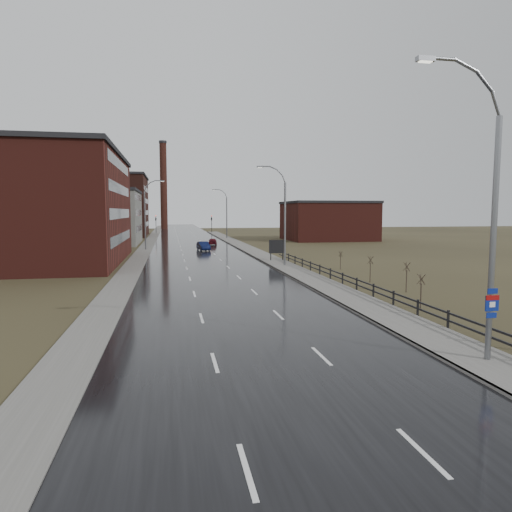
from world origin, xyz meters
name	(u,v)px	position (x,y,z in m)	size (l,w,h in m)	color
ground	(295,399)	(0.00, 0.00, 0.00)	(320.00, 320.00, 0.00)	#2D2819
road	(196,250)	(0.00, 60.00, 0.03)	(14.00, 300.00, 0.06)	black
sidewalk_right	(285,267)	(8.60, 35.00, 0.09)	(3.20, 180.00, 0.18)	#595651
curb_right	(272,267)	(7.08, 35.00, 0.09)	(0.16, 180.00, 0.18)	slate
sidewalk_left	(144,251)	(-8.20, 60.00, 0.06)	(2.40, 260.00, 0.12)	#595651
warehouse_near	(26,207)	(-20.99, 45.00, 6.76)	(22.44, 28.56, 13.50)	#471914
warehouse_mid	(96,217)	(-17.99, 78.00, 5.26)	(16.32, 20.40, 10.50)	slate
warehouse_far	(94,206)	(-22.99, 108.00, 7.76)	(26.52, 24.48, 15.50)	#331611
building_right	(328,221)	(30.30, 82.00, 4.26)	(18.36, 16.32, 8.50)	#471914
smokestack	(164,185)	(-6.00, 150.00, 15.50)	(2.70, 2.70, 30.70)	#331611
streetlight_main	(487,217)	(8.47, 2.00, 6.06)	(3.91, 0.29, 12.11)	slate
streetlight_right_mid	(282,215)	(8.50, 36.00, 5.84)	(3.36, 0.28, 11.35)	slate
streetlight_left	(147,214)	(-7.70, 62.00, 5.84)	(3.36, 0.28, 11.35)	slate
streetlight_right_far	(225,213)	(8.50, 90.00, 5.84)	(3.36, 0.28, 11.35)	slate
guardrail	(360,284)	(10.30, 18.31, 0.71)	(0.10, 53.05, 1.10)	black
shrub_c	(421,291)	(11.76, 12.16, 1.21)	(0.54, 0.57, 2.28)	#382D23
shrub_d	(407,276)	(13.98, 18.02, 1.25)	(0.56, 0.59, 2.35)	#382D23
shrub_e	(370,268)	(13.38, 23.26, 1.24)	(0.55, 0.58, 2.33)	#382D23
shrub_f	(341,260)	(14.09, 32.29, 1.05)	(0.48, 0.50, 1.99)	#382D23
billboard	(277,247)	(9.10, 41.18, 1.80)	(2.03, 0.17, 2.72)	black
traffic_light_left	(156,217)	(-8.00, 120.00, 4.60)	(0.58, 2.73, 5.30)	black
traffic_light_right	(212,217)	(8.00, 120.00, 4.60)	(0.58, 2.73, 5.30)	black
car_near	(203,246)	(1.18, 58.78, 0.71)	(1.50, 4.30, 1.42)	#0B1238
car_far	(213,242)	(3.76, 70.75, 0.65)	(1.53, 3.81, 1.30)	#470B14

